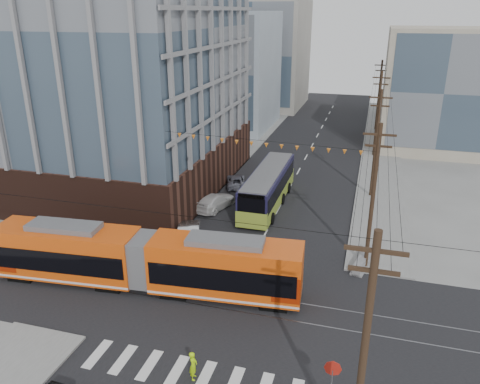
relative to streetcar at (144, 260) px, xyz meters
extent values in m
plane|color=slate|center=(6.11, -4.05, -2.07)|extent=(160.00, 160.00, 0.00)
cube|color=#381E16|center=(-15.89, 18.95, 12.23)|extent=(30.00, 25.00, 28.60)
cube|color=#8C99A5|center=(-10.89, 47.95, 6.93)|extent=(18.00, 16.00, 18.00)
cube|color=gray|center=(22.11, 43.95, 5.93)|extent=(14.00, 14.00, 16.00)
cube|color=gray|center=(-7.89, 67.95, 7.93)|extent=(16.00, 18.00, 20.00)
cube|color=#8C99A5|center=(24.11, 63.95, 4.93)|extent=(16.00, 16.00, 14.00)
cylinder|color=black|center=(14.61, -10.05, 3.43)|extent=(0.30, 0.30, 11.00)
cylinder|color=black|center=(14.61, 51.95, 3.43)|extent=(0.30, 0.30, 11.00)
imported|color=silver|center=(0.35, 7.21, -1.26)|extent=(3.24, 5.23, 1.63)
imported|color=silver|center=(0.17, 14.41, -1.33)|extent=(3.32, 5.48, 1.48)
imported|color=slate|center=(0.36, 20.89, -1.46)|extent=(3.29, 4.77, 1.21)
imported|color=#B0EB09|center=(6.38, -7.29, -1.24)|extent=(0.52, 0.68, 1.66)
cube|color=slate|center=(14.41, 7.28, -1.67)|extent=(1.74, 4.11, 0.80)
camera|label=1|loc=(14.03, -25.17, 15.90)|focal=35.00mm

